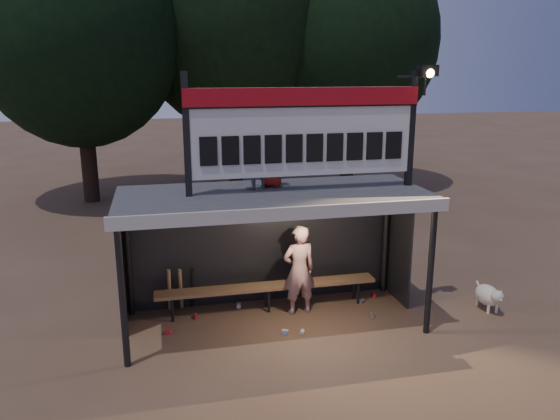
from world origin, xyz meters
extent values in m
plane|color=brown|center=(0.00, 0.00, 0.00)|extent=(80.00, 80.00, 0.00)
imported|color=silver|center=(0.52, 0.30, 0.81)|extent=(0.63, 0.45, 1.63)
imported|color=slate|center=(-0.28, 0.31, 2.78)|extent=(0.54, 0.48, 0.91)
imported|color=#AD231A|center=(0.07, 0.42, 2.79)|extent=(0.55, 0.49, 0.94)
cube|color=#3C3B3E|center=(0.00, 0.00, 2.26)|extent=(5.00, 2.00, 0.12)
cube|color=beige|center=(0.00, -1.02, 2.22)|extent=(5.10, 0.06, 0.20)
cylinder|color=black|center=(-2.40, -0.90, 1.10)|extent=(0.10, 0.10, 2.20)
cylinder|color=black|center=(2.40, -0.90, 1.10)|extent=(0.10, 0.10, 2.20)
cylinder|color=black|center=(-2.40, 0.90, 1.10)|extent=(0.10, 0.10, 2.20)
cylinder|color=black|center=(2.40, 0.90, 1.10)|extent=(0.10, 0.10, 2.20)
cube|color=black|center=(0.00, 1.00, 1.10)|extent=(5.00, 0.04, 2.20)
cube|color=black|center=(-2.50, 0.50, 1.10)|extent=(0.04, 1.00, 2.20)
cube|color=black|center=(2.50, 0.50, 1.10)|extent=(0.04, 1.00, 2.20)
cylinder|color=black|center=(0.00, 1.00, 2.15)|extent=(5.00, 0.06, 0.06)
cube|color=black|center=(-1.35, 0.00, 3.27)|extent=(0.10, 0.10, 1.90)
cube|color=black|center=(2.35, 0.00, 3.27)|extent=(0.10, 0.10, 1.90)
cube|color=silver|center=(0.50, 0.00, 3.27)|extent=(3.80, 0.08, 1.40)
cube|color=#A50B15|center=(0.50, -0.05, 3.83)|extent=(3.80, 0.04, 0.28)
cube|color=black|center=(0.50, -0.06, 3.68)|extent=(3.80, 0.02, 0.03)
cube|color=black|center=(-1.03, -0.05, 3.02)|extent=(0.27, 0.03, 0.45)
cube|color=black|center=(-0.69, -0.05, 3.02)|extent=(0.27, 0.03, 0.45)
cube|color=black|center=(-0.35, -0.05, 3.02)|extent=(0.27, 0.03, 0.45)
cube|color=black|center=(-0.01, -0.05, 3.02)|extent=(0.27, 0.03, 0.45)
cube|color=black|center=(0.33, -0.05, 3.02)|extent=(0.27, 0.03, 0.45)
cube|color=black|center=(0.67, -0.05, 3.02)|extent=(0.27, 0.03, 0.45)
cube|color=black|center=(1.01, -0.05, 3.02)|extent=(0.27, 0.03, 0.45)
cube|color=black|center=(1.35, -0.05, 3.02)|extent=(0.27, 0.03, 0.45)
cube|color=black|center=(1.69, -0.05, 3.02)|extent=(0.27, 0.03, 0.45)
cube|color=black|center=(2.03, -0.05, 3.02)|extent=(0.27, 0.03, 0.45)
cylinder|color=black|center=(2.30, 0.00, 4.12)|extent=(0.50, 0.04, 0.04)
cylinder|color=black|center=(2.55, 0.00, 3.97)|extent=(0.04, 0.04, 0.30)
cube|color=black|center=(2.55, -0.05, 4.22)|extent=(0.30, 0.22, 0.18)
sphere|color=#FFD88C|center=(2.55, -0.14, 4.18)|extent=(0.14, 0.14, 0.14)
cube|color=brown|center=(0.00, 0.55, 0.45)|extent=(4.00, 0.35, 0.06)
cylinder|color=black|center=(-1.70, 0.43, 0.23)|extent=(0.05, 0.05, 0.45)
cylinder|color=black|center=(-1.70, 0.67, 0.23)|extent=(0.05, 0.05, 0.45)
cylinder|color=black|center=(0.00, 0.43, 0.23)|extent=(0.05, 0.05, 0.45)
cylinder|color=black|center=(0.00, 0.67, 0.23)|extent=(0.05, 0.05, 0.45)
cylinder|color=black|center=(1.70, 0.43, 0.23)|extent=(0.05, 0.05, 0.45)
cylinder|color=black|center=(1.70, 0.67, 0.23)|extent=(0.05, 0.05, 0.45)
cylinder|color=black|center=(-4.00, 10.00, 1.87)|extent=(0.50, 0.50, 3.74)
ellipsoid|color=black|center=(-4.00, 10.00, 5.53)|extent=(6.46, 6.46, 7.48)
cylinder|color=#312015|center=(1.00, 11.50, 2.09)|extent=(0.50, 0.50, 4.18)
ellipsoid|color=black|center=(1.00, 11.50, 6.18)|extent=(7.22, 7.22, 8.36)
cylinder|color=#2F2115|center=(5.00, 10.50, 1.76)|extent=(0.50, 0.50, 3.52)
ellipsoid|color=black|center=(5.00, 10.50, 5.20)|extent=(6.08, 6.08, 7.04)
ellipsoid|color=beige|center=(3.91, -0.30, 0.27)|extent=(0.36, 0.58, 0.36)
sphere|color=beige|center=(3.91, -0.58, 0.36)|extent=(0.22, 0.22, 0.22)
cone|color=beige|center=(3.91, -0.68, 0.34)|extent=(0.10, 0.10, 0.10)
cone|color=beige|center=(3.86, -0.60, 0.46)|extent=(0.06, 0.06, 0.07)
cone|color=beige|center=(3.96, -0.60, 0.46)|extent=(0.06, 0.06, 0.07)
cylinder|color=white|center=(3.83, -0.48, 0.09)|extent=(0.05, 0.05, 0.18)
cylinder|color=white|center=(3.99, -0.48, 0.09)|extent=(0.05, 0.05, 0.18)
cylinder|color=beige|center=(3.83, -0.12, 0.09)|extent=(0.05, 0.05, 0.18)
cylinder|color=beige|center=(3.99, -0.12, 0.09)|extent=(0.05, 0.05, 0.18)
cylinder|color=beige|center=(3.91, 0.00, 0.34)|extent=(0.04, 0.16, 0.14)
cylinder|color=#987147|center=(-1.73, 0.82, 0.43)|extent=(0.07, 0.27, 0.84)
cylinder|color=olive|center=(-1.53, 0.82, 0.43)|extent=(0.08, 0.30, 0.83)
cylinder|color=black|center=(-1.33, 0.82, 0.43)|extent=(0.09, 0.33, 0.83)
cube|color=red|center=(-1.79, -0.02, 0.04)|extent=(0.12, 0.10, 0.08)
cylinder|color=#B1B1B6|center=(1.74, -0.17, 0.04)|extent=(0.09, 0.13, 0.07)
cube|color=beige|center=(-0.50, 0.74, 0.04)|extent=(0.09, 0.11, 0.08)
cylinder|color=#AD1D1F|center=(-1.30, 0.47, 0.04)|extent=(0.08, 0.13, 0.07)
cube|color=#ACACB0|center=(0.09, -0.46, 0.04)|extent=(0.12, 0.10, 0.08)
cylinder|color=beige|center=(0.37, -0.51, 0.04)|extent=(0.10, 0.14, 0.07)
cube|color=red|center=(2.10, 0.64, 0.04)|extent=(0.08, 0.11, 0.08)
cylinder|color=#A9A9AE|center=(1.78, 0.45, 0.04)|extent=(0.14, 0.12, 0.07)
camera|label=1|loc=(-1.78, -8.43, 4.27)|focal=35.00mm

